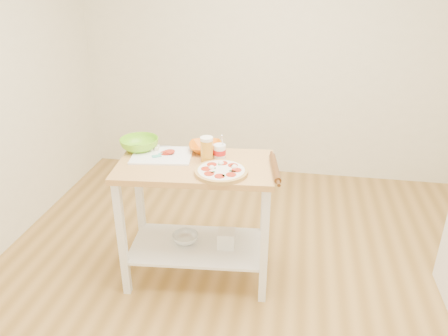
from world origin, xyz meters
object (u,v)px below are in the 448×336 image
rolling_pin (275,168)px  green_bowl (139,144)px  pizza (221,171)px  shelf_glass_bowl (185,238)px  cutting_board (162,155)px  shelf_bin (226,239)px  yogurt_tub (220,152)px  prep_island (196,198)px  beer_pint (207,149)px  orange_bowl (206,147)px  knife (146,146)px  spatula (162,154)px

rolling_pin → green_bowl: bearing=168.8°
pizza → shelf_glass_bowl: size_ratio=1.76×
cutting_board → shelf_bin: bearing=-14.9°
shelf_glass_bowl → yogurt_tub: bearing=19.2°
green_bowl → shelf_glass_bowl: bearing=-22.3°
prep_island → shelf_glass_bowl: (-0.10, 0.02, -0.35)m
shelf_glass_bowl → beer_pint: bearing=10.3°
rolling_pin → prep_island: bearing=177.2°
orange_bowl → yogurt_tub: 0.17m
knife → green_bowl: (-0.03, -0.02, 0.02)m
pizza → rolling_pin: (0.33, 0.09, 0.01)m
pizza → yogurt_tub: (-0.05, 0.22, 0.03)m
shelf_bin → rolling_pin: bearing=-8.7°
spatula → knife: 0.19m
beer_pint → rolling_pin: (0.45, -0.08, -0.06)m
green_bowl → rolling_pin: 0.98m
shelf_glass_bowl → cutting_board: bearing=158.6°
green_bowl → yogurt_tub: size_ratio=1.50×
rolling_pin → orange_bowl: bearing=153.9°
prep_island → green_bowl: (-0.44, 0.16, 0.30)m
cutting_board → beer_pint: bearing=-12.8°
yogurt_tub → shelf_glass_bowl: size_ratio=0.94×
green_bowl → shelf_glass_bowl: green_bowl is taller
spatula → prep_island: bearing=-49.1°
orange_bowl → beer_pint: bearing=-75.1°
cutting_board → shelf_glass_bowl: bearing=-28.5°
spatula → yogurt_tub: yogurt_tub is taller
prep_island → yogurt_tub: size_ratio=5.99×
orange_bowl → rolling_pin: 0.55m
shelf_glass_bowl → shelf_bin: shelf_bin is taller
rolling_pin → shelf_bin: bearing=171.3°
orange_bowl → yogurt_tub: (0.12, -0.11, 0.02)m
cutting_board → rolling_pin: 0.78m
spatula → shelf_bin: 0.75m
spatula → orange_bowl: size_ratio=0.54×
pizza → beer_pint: 0.22m
orange_bowl → pizza: bearing=-63.0°
spatula → green_bowl: size_ratio=0.47×
orange_bowl → green_bowl: green_bowl is taller
pizza → shelf_bin: pizza is taller
pizza → spatula: 0.48m
shelf_bin → orange_bowl: bearing=132.6°
orange_bowl → shelf_bin: bearing=-47.4°
prep_island → cutting_board: size_ratio=2.46×
spatula → shelf_glass_bowl: 0.65m
prep_island → spatula: (-0.25, 0.07, 0.28)m
cutting_board → knife: 0.18m
pizza → shelf_glass_bowl: bearing=154.4°
green_bowl → prep_island: bearing=-20.5°
prep_island → rolling_pin: rolling_pin is taller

